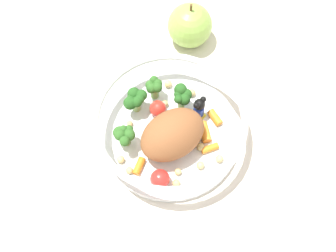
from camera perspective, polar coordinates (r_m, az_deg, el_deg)
ground_plane at (r=0.62m, az=0.55°, el=-2.75°), size 2.40×2.40×0.00m
food_container at (r=0.60m, az=-0.03°, el=-0.32°), size 0.21×0.21×0.07m
loose_apple at (r=0.69m, az=2.87°, el=13.00°), size 0.07×0.07×0.08m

